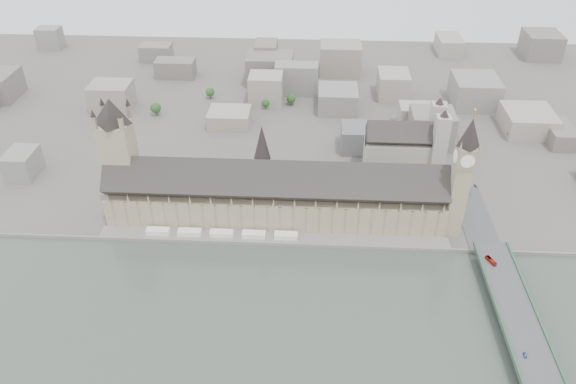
# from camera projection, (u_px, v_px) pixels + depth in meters

# --- Properties ---
(ground) EXTENTS (900.00, 900.00, 0.00)m
(ground) POSITION_uv_depth(u_px,v_px,m) (274.00, 233.00, 439.83)
(ground) COLOR #595651
(ground) RESTS_ON ground
(embankment_wall) EXTENTS (600.00, 1.50, 3.00)m
(embankment_wall) POSITION_uv_depth(u_px,v_px,m) (272.00, 244.00, 426.62)
(embankment_wall) COLOR slate
(embankment_wall) RESTS_ON ground
(river_terrace) EXTENTS (270.00, 15.00, 2.00)m
(river_terrace) POSITION_uv_depth(u_px,v_px,m) (273.00, 239.00, 433.09)
(river_terrace) COLOR slate
(river_terrace) RESTS_ON ground
(terrace_tents) EXTENTS (118.00, 7.00, 4.00)m
(terrace_tents) POSITION_uv_depth(u_px,v_px,m) (222.00, 233.00, 433.58)
(terrace_tents) COLOR white
(terrace_tents) RESTS_ON river_terrace
(palace_of_westminster) EXTENTS (265.00, 40.73, 55.44)m
(palace_of_westminster) POSITION_uv_depth(u_px,v_px,m) (275.00, 195.00, 443.25)
(palace_of_westminster) COLOR gray
(palace_of_westminster) RESTS_ON ground
(elizabeth_tower) EXTENTS (17.00, 17.00, 107.50)m
(elizabeth_tower) POSITION_uv_depth(u_px,v_px,m) (463.00, 170.00, 407.49)
(elizabeth_tower) COLOR gray
(elizabeth_tower) RESTS_ON ground
(victoria_tower) EXTENTS (30.00, 30.00, 100.00)m
(victoria_tower) POSITION_uv_depth(u_px,v_px,m) (119.00, 152.00, 435.51)
(victoria_tower) COLOR gray
(victoria_tower) RESTS_ON ground
(central_tower) EXTENTS (13.00, 13.00, 48.00)m
(central_tower) POSITION_uv_depth(u_px,v_px,m) (262.00, 153.00, 429.00)
(central_tower) COLOR #85785B
(central_tower) RESTS_ON ground
(westminster_bridge) EXTENTS (25.00, 325.00, 10.25)m
(westminster_bridge) POSITION_uv_depth(u_px,v_px,m) (517.00, 321.00, 357.62)
(westminster_bridge) COLOR #474749
(westminster_bridge) RESTS_ON ground
(bridge_parapets) EXTENTS (25.00, 235.00, 1.15)m
(bridge_parapets) POSITION_uv_depth(u_px,v_px,m) (541.00, 374.00, 317.73)
(bridge_parapets) COLOR #325C3D
(bridge_parapets) RESTS_ON westminster_bridge
(westminster_abbey) EXTENTS (68.00, 36.00, 64.00)m
(westminster_abbey) POSITION_uv_depth(u_px,v_px,m) (406.00, 149.00, 499.03)
(westminster_abbey) COLOR #A8A497
(westminster_abbey) RESTS_ON ground
(city_skyline_inland) EXTENTS (720.00, 360.00, 38.00)m
(city_skyline_inland) POSITION_uv_depth(u_px,v_px,m) (290.00, 84.00, 631.02)
(city_skyline_inland) COLOR gray
(city_skyline_inland) RESTS_ON ground
(park_trees) EXTENTS (110.00, 30.00, 15.00)m
(park_trees) POSITION_uv_depth(u_px,v_px,m) (267.00, 183.00, 485.49)
(park_trees) COLOR #1E4D1B
(park_trees) RESTS_ON ground
(red_bus_north) EXTENTS (6.23, 10.29, 2.83)m
(red_bus_north) POSITION_uv_depth(u_px,v_px,m) (491.00, 261.00, 395.93)
(red_bus_north) COLOR #B42414
(red_bus_north) RESTS_ON westminster_bridge
(car_blue) EXTENTS (2.27, 4.47, 1.46)m
(car_blue) POSITION_uv_depth(u_px,v_px,m) (525.00, 355.00, 328.28)
(car_blue) COLOR blue
(car_blue) RESTS_ON westminster_bridge
(car_approach) EXTENTS (2.72, 4.89, 1.34)m
(car_approach) POSITION_uv_depth(u_px,v_px,m) (475.00, 186.00, 475.67)
(car_approach) COLOR gray
(car_approach) RESTS_ON westminster_bridge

